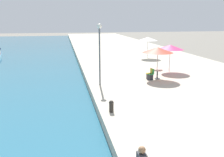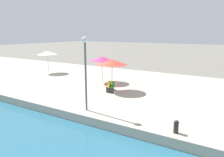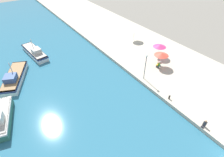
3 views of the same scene
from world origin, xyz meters
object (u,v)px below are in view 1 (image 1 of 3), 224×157
Objects in this scene: cafe_umbrella_pink at (158,50)px; cafe_table at (158,73)px; cafe_chair_right at (151,76)px; mooring_bollard at (111,106)px; cafe_umbrella_striped at (148,39)px; cafe_umbrella_white at (170,47)px; cafe_chair_left at (149,75)px; lamppost at (100,44)px.

cafe_umbrella_pink is 1.86m from cafe_table.
cafe_chair_right is 1.39× the size of mooring_bollard.
cafe_table is at bearing -104.82° from cafe_umbrella_striped.
cafe_umbrella_striped is (0.72, 8.41, 0.12)m from cafe_umbrella_white.
cafe_chair_left is at bearing -166.70° from cafe_umbrella_pink.
cafe_umbrella_pink is 0.99× the size of cafe_umbrella_striped.
mooring_bollard is at bearing -92.28° from lamppost.
cafe_chair_right is 0.20× the size of lamppost.
cafe_chair_right is (0.04, -0.22, 0.00)m from cafe_chair_left.
cafe_umbrella_striped reaches higher than mooring_bollard.
cafe_umbrella_pink reaches higher than cafe_chair_right.
cafe_umbrella_pink reaches higher than cafe_umbrella_white.
cafe_chair_right is (-2.90, -2.91, -1.97)m from cafe_umbrella_white.
lamppost is at bearing -166.27° from cafe_umbrella_pink.
cafe_umbrella_white is at bearing 48.73° from cafe_umbrella_pink.
cafe_chair_left and cafe_chair_right have the same top height.
cafe_chair_left is 1.39× the size of mooring_bollard.
cafe_chair_left reaches higher than mooring_bollard.
cafe_umbrella_striped is at bearing 65.42° from mooring_bollard.
mooring_bollard is at bearing 144.64° from cafe_chair_left.
mooring_bollard is (-7.44, -9.42, -1.95)m from cafe_umbrella_white.
cafe_umbrella_pink is 2.21m from cafe_chair_right.
cafe_table is at bearing -90.00° from cafe_chair_left.
mooring_bollard is 6.31m from lamppost.
cafe_umbrella_white is 8.44m from cafe_umbrella_striped.
cafe_umbrella_striped is 4.02× the size of mooring_bollard.
cafe_umbrella_pink is 2.20m from cafe_chair_left.
cafe_umbrella_striped is at bearing 75.18° from cafe_table.
cafe_umbrella_pink is 0.57× the size of lamppost.
cafe_umbrella_white is 3.14× the size of cafe_table.
cafe_chair_right reaches higher than mooring_bollard.
lamppost reaches higher than cafe_umbrella_white.
lamppost is at bearing -167.91° from cafe_table.
cafe_table is 0.75m from cafe_chair_right.
cafe_umbrella_striped is 2.89× the size of cafe_chair_right.
cafe_umbrella_striped is at bearing -36.91° from cafe_chair_right.
cafe_umbrella_striped is (2.92, 10.93, 0.03)m from cafe_umbrella_pink.
cafe_table is 0.88× the size of cafe_chair_left.
cafe_umbrella_pink is 2.87× the size of cafe_chair_left.
lamppost reaches higher than cafe_chair_left.
cafe_table is 0.88× the size of cafe_chair_right.
cafe_umbrella_striped is 19.71m from mooring_bollard.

